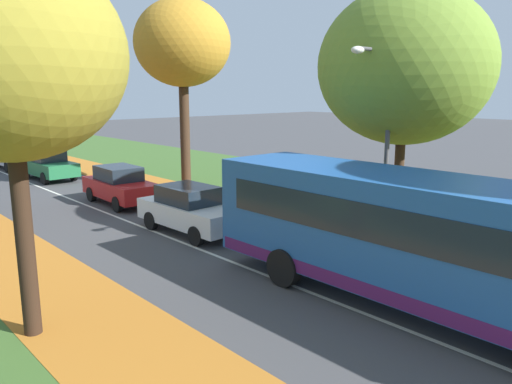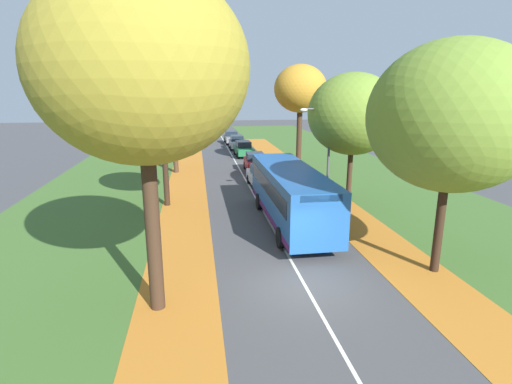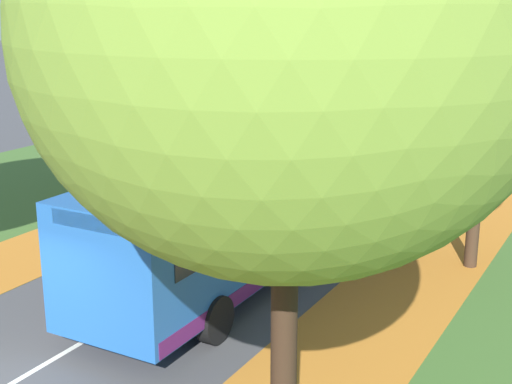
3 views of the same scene
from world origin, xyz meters
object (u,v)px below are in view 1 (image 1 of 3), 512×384
at_px(tree_right_mid, 182,44).
at_px(streetlamp_right, 381,129).
at_px(car_green_third_in_line, 48,165).
at_px(tree_right_near, 405,67).
at_px(tree_left_near, 7,56).
at_px(car_white_lead, 190,209).
at_px(car_silver_fourth_in_line, 14,156).
at_px(car_red_following, 120,185).
at_px(bus, 417,235).

xyz_separation_m(tree_right_mid, streetlamp_right, (-1.75, -12.46, -3.25)).
xyz_separation_m(tree_right_mid, car_green_third_in_line, (-4.23, 7.07, -6.18)).
bearing_deg(tree_right_near, tree_left_near, 173.92).
distance_m(tree_left_near, car_white_lead, 8.93).
distance_m(tree_right_near, car_green_third_in_line, 20.07).
height_order(tree_right_mid, car_silver_fourth_in_line, tree_right_mid).
distance_m(streetlamp_right, car_red_following, 12.00).
distance_m(tree_right_mid, streetlamp_right, 13.00).
bearing_deg(car_red_following, car_white_lead, -93.51).
distance_m(car_white_lead, car_red_following, 5.76).
bearing_deg(tree_left_near, car_red_following, 54.23).
relative_size(tree_left_near, tree_right_near, 0.92).
bearing_deg(tree_left_near, tree_right_mid, 43.98).
height_order(bus, car_white_lead, bus).
relative_size(tree_right_near, car_red_following, 1.88).
xyz_separation_m(car_red_following, car_green_third_in_line, (-0.06, 8.16, 0.00)).
bearing_deg(car_silver_fourth_in_line, tree_left_near, -106.15).
distance_m(car_white_lead, car_silver_fourth_in_line, 19.33).
relative_size(bus, car_silver_fourth_in_line, 2.47).
height_order(tree_right_mid, streetlamp_right, tree_right_mid).
distance_m(tree_right_mid, car_red_following, 7.53).
bearing_deg(streetlamp_right, car_white_lead, 116.19).
height_order(tree_right_near, car_white_lead, tree_right_near).
height_order(car_white_lead, car_green_third_in_line, same).
xyz_separation_m(tree_left_near, tree_right_mid, (11.11, 10.73, 1.58)).
xyz_separation_m(tree_left_near, tree_right_near, (11.29, -1.20, 0.13)).
bearing_deg(streetlamp_right, car_green_third_in_line, 97.23).
xyz_separation_m(streetlamp_right, car_red_following, (-2.42, 11.38, -2.92)).
relative_size(bus, car_white_lead, 2.45).
height_order(car_red_following, car_silver_fourth_in_line, same).
bearing_deg(car_red_following, tree_right_near, -68.17).
bearing_deg(tree_right_mid, bus, -106.04).
bearing_deg(car_silver_fourth_in_line, car_white_lead, -90.39).
height_order(car_red_following, car_green_third_in_line, same).
bearing_deg(car_green_third_in_line, car_white_lead, -91.20).
distance_m(tree_right_mid, bus, 16.72).
height_order(tree_left_near, car_red_following, tree_left_near).
distance_m(bus, car_white_lead, 8.46).
distance_m(bus, car_silver_fourth_in_line, 27.75).
xyz_separation_m(bus, car_silver_fourth_in_line, (-0.01, 27.74, -0.89)).
height_order(tree_left_near, car_silver_fourth_in_line, tree_left_near).
bearing_deg(car_white_lead, tree_right_mid, 56.52).
xyz_separation_m(tree_right_near, car_green_third_in_line, (-4.40, 19.00, -4.73)).
distance_m(tree_right_mid, car_white_lead, 10.26).
xyz_separation_m(tree_right_mid, bus, (-4.38, -15.25, -5.29)).
xyz_separation_m(tree_right_near, bus, (-4.56, -3.32, -3.84)).
bearing_deg(streetlamp_right, tree_right_mid, 82.00).
relative_size(tree_right_near, car_green_third_in_line, 1.88).
relative_size(bus, car_red_following, 2.45).
height_order(tree_left_near, bus, tree_left_near).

